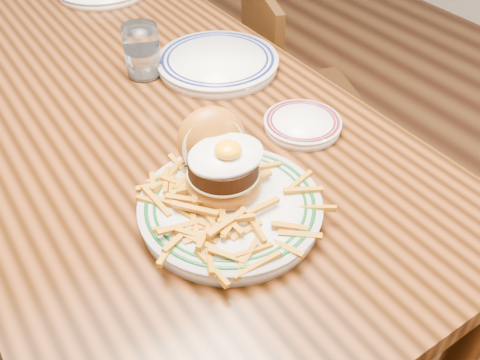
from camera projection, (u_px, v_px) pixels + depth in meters
floor at (164, 300)px, 1.70m from camera, size 6.00×6.00×0.00m
table at (138, 132)px, 1.26m from camera, size 0.85×1.60×0.75m
chair_right at (289, 95)px, 1.81m from camera, size 0.49×0.49×0.81m
main_plate at (227, 191)px, 0.92m from camera, size 0.32×0.34×0.15m
side_plate at (303, 123)px, 1.11m from camera, size 0.16×0.16×0.02m
rear_plate at (218, 62)px, 1.30m from camera, size 0.30×0.30×0.03m
water_glass at (143, 54)px, 1.25m from camera, size 0.08×0.08×0.12m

